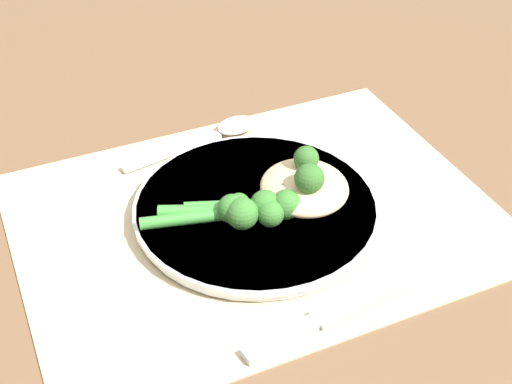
{
  "coord_description": "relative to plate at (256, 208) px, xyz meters",
  "views": [
    {
      "loc": [
        0.22,
        0.5,
        0.47
      ],
      "look_at": [
        0.0,
        0.0,
        0.03
      ],
      "focal_mm": 50.0,
      "sensor_mm": 36.0,
      "label": 1
    }
  ],
  "objects": [
    {
      "name": "placemat",
      "position": [
        0.0,
        0.0,
        -0.01
      ],
      "size": [
        0.47,
        0.35,
        0.0
      ],
      "color": "#C6B289",
      "rests_on": "ground_plane"
    },
    {
      "name": "broccoli_stalk_rear",
      "position": [
        0.01,
        0.02,
        0.02
      ],
      "size": [
        0.12,
        0.07,
        0.03
      ],
      "rotation": [
        0.0,
        0.0,
        7.46
      ],
      "color": "#3D8E38",
      "rests_on": "plate"
    },
    {
      "name": "plate",
      "position": [
        0.0,
        0.0,
        0.0
      ],
      "size": [
        0.25,
        0.25,
        0.01
      ],
      "color": "white",
      "rests_on": "placemat"
    },
    {
      "name": "spoon",
      "position": [
        -0.02,
        -0.15,
        -0.0
      ],
      "size": [
        0.17,
        0.05,
        0.01
      ],
      "rotation": [
        0.0,
        0.0,
        1.75
      ],
      "color": "silver",
      "rests_on": "placemat"
    },
    {
      "name": "chicken_fillet",
      "position": [
        -0.05,
        0.01,
        0.02
      ],
      "size": [
        0.1,
        0.11,
        0.03
      ],
      "rotation": [
        0.0,
        0.0,
        4.54
      ],
      "color": "#DBBC89",
      "rests_on": "plate"
    },
    {
      "name": "knife",
      "position": [
        0.0,
        0.15,
        -0.01
      ],
      "size": [
        0.17,
        0.04,
        0.01
      ],
      "rotation": [
        0.0,
        0.0,
        1.73
      ],
      "color": "silver",
      "rests_on": "placemat"
    },
    {
      "name": "ground_plane",
      "position": [
        0.0,
        0.0,
        -0.01
      ],
      "size": [
        3.0,
        3.0,
        0.0
      ],
      "primitive_type": "plane",
      "color": "brown"
    },
    {
      "name": "pesto_dollop_primary",
      "position": [
        -0.04,
        0.03,
        0.04
      ],
      "size": [
        0.03,
        0.03,
        0.03
      ],
      "color": "#336628",
      "rests_on": "chicken_fillet"
    },
    {
      "name": "pesto_dollop_secondary",
      "position": [
        -0.06,
        -0.01,
        0.04
      ],
      "size": [
        0.03,
        0.03,
        0.03
      ],
      "color": "#336628",
      "rests_on": "chicken_fillet"
    },
    {
      "name": "broccoli_stalk_front",
      "position": [
        0.03,
        0.02,
        0.02
      ],
      "size": [
        0.11,
        0.05,
        0.03
      ],
      "rotation": [
        0.0,
        0.0,
        7.61
      ],
      "color": "#3D8E38",
      "rests_on": "plate"
    },
    {
      "name": "broccoli_stalk_left",
      "position": [
        -0.01,
        0.02,
        0.02
      ],
      "size": [
        0.11,
        0.06,
        0.03
      ],
      "rotation": [
        0.0,
        0.0,
        7.5
      ],
      "color": "#3D8E38",
      "rests_on": "plate"
    }
  ]
}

